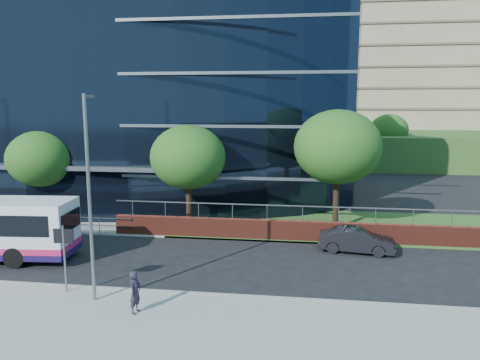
# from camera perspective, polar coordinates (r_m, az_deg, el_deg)

# --- Properties ---
(far_forecourt) EXTENTS (50.00, 8.00, 0.10)m
(far_forecourt) POSITION_cam_1_polar(r_m,az_deg,el_deg) (36.62, -25.55, -3.79)
(far_forecourt) COLOR gray
(far_forecourt) RESTS_ON ground
(grass_verge) EXTENTS (36.00, 8.00, 0.12)m
(grass_verge) POSITION_cam_1_polar(r_m,az_deg,el_deg) (32.17, 25.82, -5.52)
(grass_verge) COLOR #2D511E
(grass_verge) RESTS_ON ground
(glass_office) EXTENTS (44.00, 23.10, 16.00)m
(glass_office) POSITION_cam_1_polar(r_m,az_deg,el_deg) (43.42, -16.82, 9.22)
(glass_office) COLOR black
(glass_office) RESTS_ON ground
(retaining_wall) EXTENTS (34.00, 0.40, 2.11)m
(retaining_wall) POSITION_cam_1_polar(r_m,az_deg,el_deg) (27.53, 20.24, -6.37)
(retaining_wall) COLOR maroon
(retaining_wall) RESTS_ON ground
(apartment_block) EXTENTS (60.00, 42.00, 30.00)m
(apartment_block) POSITION_cam_1_polar(r_m,az_deg,el_deg) (77.99, 21.73, 11.13)
(apartment_block) COLOR #2D511E
(apartment_block) RESTS_ON ground
(street_sign) EXTENTS (0.85, 0.09, 2.80)m
(street_sign) POSITION_cam_1_polar(r_m,az_deg,el_deg) (20.35, -20.67, -7.38)
(street_sign) COLOR slate
(street_sign) RESTS_ON pavement_near
(tree_far_b) EXTENTS (4.29, 4.29, 6.05)m
(tree_far_b) POSITION_cam_1_polar(r_m,az_deg,el_deg) (33.10, -23.14, 2.38)
(tree_far_b) COLOR black
(tree_far_b) RESTS_ON ground
(tree_far_c) EXTENTS (4.62, 4.62, 6.51)m
(tree_far_c) POSITION_cam_1_polar(r_m,az_deg,el_deg) (28.70, -6.34, 2.77)
(tree_far_c) COLOR black
(tree_far_c) RESTS_ON ground
(tree_far_d) EXTENTS (5.28, 5.28, 7.44)m
(tree_far_d) POSITION_cam_1_polar(r_m,az_deg,el_deg) (28.80, 11.82, 3.95)
(tree_far_d) COLOR black
(tree_far_d) RESTS_ON ground
(tree_dist_e) EXTENTS (4.62, 4.62, 6.51)m
(tree_dist_e) POSITION_cam_1_polar(r_m,az_deg,el_deg) (59.54, 17.69, 5.77)
(tree_dist_e) COLOR black
(tree_dist_e) RESTS_ON ground
(streetlight_east) EXTENTS (0.15, 0.77, 8.00)m
(streetlight_east) POSITION_cam_1_polar(r_m,az_deg,el_deg) (18.63, -17.88, -1.48)
(streetlight_east) COLOR slate
(streetlight_east) RESTS_ON pavement_near
(parked_car) EXTENTS (4.09, 1.88, 1.30)m
(parked_car) POSITION_cam_1_polar(r_m,az_deg,el_deg) (25.59, 14.04, -7.15)
(parked_car) COLOR black
(parked_car) RESTS_ON ground
(pedestrian) EXTENTS (0.48, 0.64, 1.58)m
(pedestrian) POSITION_cam_1_polar(r_m,az_deg,el_deg) (18.04, -12.65, -13.21)
(pedestrian) COLOR #271E2E
(pedestrian) RESTS_ON pavement_near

